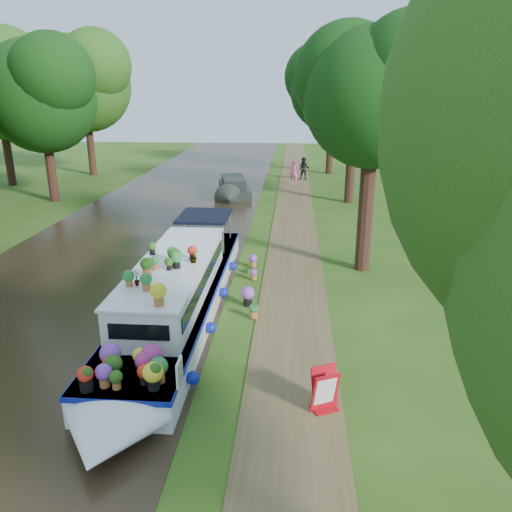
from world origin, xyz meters
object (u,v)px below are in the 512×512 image
Objects in this scene: plant_boat at (175,294)px; sandwich_board at (325,392)px; pedestrian_dark at (304,169)px; second_boat at (233,188)px; pedestrian_pink at (294,172)px.

sandwich_board is at bearing -44.72° from plant_boat.
plant_boat reaches higher than pedestrian_dark.
sandwich_board is at bearing -75.12° from pedestrian_dark.
pedestrian_dark is (0.02, 28.70, 0.42)m from sandwich_board.
pedestrian_dark is at bearing 40.43° from second_boat.
pedestrian_pink reaches higher than sandwich_board.
sandwich_board is (4.13, -4.09, -0.40)m from plant_boat.
plant_boat is at bearing -84.67° from pedestrian_dark.
plant_boat reaches higher than pedestrian_pink.
pedestrian_pink is at bearing 81.47° from plant_boat.
plant_boat is at bearing -89.53° from pedestrian_pink.
plant_boat is 2.17× the size of second_boat.
plant_boat reaches higher than sandwich_board.
pedestrian_pink is (3.41, 22.74, 0.02)m from plant_boat.
pedestrian_dark reaches higher than sandwich_board.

